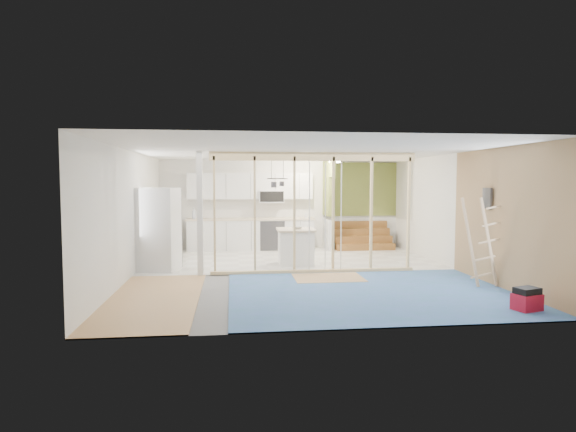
{
  "coord_description": "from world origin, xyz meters",
  "views": [
    {
      "loc": [
        -1.44,
        -10.1,
        1.95
      ],
      "look_at": [
        -0.19,
        0.6,
        1.2
      ],
      "focal_mm": 30.0,
      "sensor_mm": 36.0,
      "label": 1
    }
  ],
  "objects": [
    {
      "name": "soap_bottle_a",
      "position": [
        -2.5,
        3.59,
        1.09
      ],
      "size": [
        0.16,
        0.16,
        0.32
      ],
      "primitive_type": "imported",
      "rotation": [
        0.0,
        0.0,
        0.34
      ],
      "color": "#B6BCCA",
      "rests_on": "base_cabinets"
    },
    {
      "name": "base_cabinets",
      "position": [
        -1.61,
        3.36,
        0.47
      ],
      "size": [
        4.45,
        2.24,
        0.93
      ],
      "color": "silver",
      "rests_on": "room"
    },
    {
      "name": "electrical_panel",
      "position": [
        3.43,
        -1.4,
        1.65
      ],
      "size": [
        0.04,
        0.3,
        0.4
      ],
      "primitive_type": "cube",
      "color": "#3A3A40",
      "rests_on": "room"
    },
    {
      "name": "bowl",
      "position": [
        0.08,
        1.06,
        0.89
      ],
      "size": [
        0.29,
        0.29,
        0.06
      ],
      "primitive_type": "imported",
      "rotation": [
        0.0,
        0.0,
        0.09
      ],
      "color": "silver",
      "rests_on": "island"
    },
    {
      "name": "island",
      "position": [
        0.06,
        1.1,
        0.43
      ],
      "size": [
        0.9,
        0.9,
        0.86
      ],
      "rotation": [
        0.0,
        0.0,
        -0.02
      ],
      "color": "white",
      "rests_on": "room"
    },
    {
      "name": "ladder",
      "position": [
        3.15,
        -1.76,
        0.85
      ],
      "size": [
        0.9,
        0.05,
        1.67
      ],
      "rotation": [
        0.0,
        0.0,
        -0.04
      ],
      "color": "#D5AF82",
      "rests_on": "room"
    },
    {
      "name": "upper_cabinets",
      "position": [
        -0.84,
        3.82,
        1.82
      ],
      "size": [
        3.6,
        0.41,
        0.85
      ],
      "color": "silver",
      "rests_on": "room"
    },
    {
      "name": "sheathing_panel",
      "position": [
        3.48,
        -2.0,
        1.3
      ],
      "size": [
        0.02,
        4.0,
        2.6
      ],
      "primitive_type": "cube",
      "color": "#9E8056",
      "rests_on": "room"
    },
    {
      "name": "ceiling_light",
      "position": [
        1.4,
        3.0,
        2.54
      ],
      "size": [
        0.32,
        0.32,
        0.08
      ],
      "primitive_type": "cylinder",
      "color": "#FFEABF",
      "rests_on": "room"
    },
    {
      "name": "fridge",
      "position": [
        -3.03,
        0.7,
        0.92
      ],
      "size": [
        0.93,
        0.91,
        1.83
      ],
      "rotation": [
        0.0,
        0.0,
        -0.2
      ],
      "color": "silver",
      "rests_on": "room"
    },
    {
      "name": "floor_overlays",
      "position": [
        0.07,
        0.06,
        0.01
      ],
      "size": [
        7.0,
        8.0,
        0.03
      ],
      "color": "silver",
      "rests_on": "room"
    },
    {
      "name": "stud_frame",
      "position": [
        -0.22,
        -0.0,
        1.58
      ],
      "size": [
        4.66,
        0.14,
        2.6
      ],
      "color": "beige",
      "rests_on": "room"
    },
    {
      "name": "pot_rack",
      "position": [
        -0.31,
        1.89,
        2.0
      ],
      "size": [
        0.52,
        0.52,
        0.72
      ],
      "color": "black",
      "rests_on": "room"
    },
    {
      "name": "toolbox",
      "position": [
        3.0,
        -3.39,
        0.17
      ],
      "size": [
        0.45,
        0.39,
        0.37
      ],
      "rotation": [
        0.0,
        0.0,
        0.29
      ],
      "color": "maroon",
      "rests_on": "room"
    },
    {
      "name": "green_partition",
      "position": [
        2.04,
        3.66,
        0.94
      ],
      "size": [
        2.25,
        1.51,
        2.6
      ],
      "color": "olive",
      "rests_on": "room"
    },
    {
      "name": "soap_bottle_b",
      "position": [
        0.7,
        3.63,
        1.02
      ],
      "size": [
        0.09,
        0.1,
        0.19
      ],
      "primitive_type": "imported",
      "rotation": [
        0.0,
        0.0,
        -0.13
      ],
      "color": "silver",
      "rests_on": "base_cabinets"
    },
    {
      "name": "room",
      "position": [
        0.0,
        0.0,
        1.3
      ],
      "size": [
        7.01,
        8.01,
        2.61
      ],
      "color": "slate",
      "rests_on": "ground"
    }
  ]
}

